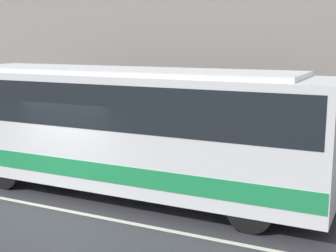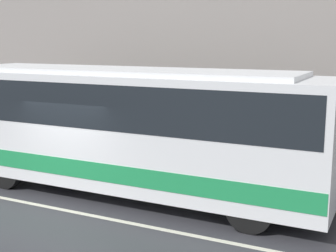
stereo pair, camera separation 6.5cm
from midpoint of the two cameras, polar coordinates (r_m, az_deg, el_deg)
ground_plane at (r=11.89m, az=-13.73°, el=-9.67°), size 60.00×60.00×0.00m
sidewalk at (r=16.18m, az=-1.36°, el=-3.70°), size 60.00×2.82×0.17m
lane_stripe at (r=11.89m, az=-13.73°, el=-9.66°), size 54.00×0.14×0.01m
transit_bus at (r=12.35m, az=-5.51°, el=0.29°), size 10.92×2.61×3.31m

